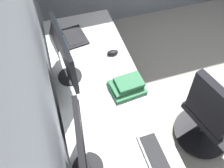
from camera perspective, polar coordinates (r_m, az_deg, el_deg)
name	(u,v)px	position (r m, az deg, el deg)	size (l,w,h in m)	color
wall_back	(30,89)	(1.15, -20.57, -1.20)	(4.61, 0.10, 2.60)	#8C939E
desk	(106,106)	(1.75, -1.57, -5.84)	(2.29, 0.70, 0.73)	white
drawer_pedestal	(104,126)	(2.03, -1.98, -10.99)	(0.40, 0.51, 0.69)	white
monitor_primary	(84,154)	(1.26, -7.26, -17.59)	(0.51, 0.20, 0.47)	black
monitor_secondary	(65,55)	(1.68, -12.13, 7.49)	(0.54, 0.20, 0.46)	black
laptop_leftmost	(66,35)	(2.17, -11.78, 12.28)	(0.34, 0.35, 0.22)	black
keyboard_main	(158,162)	(1.53, 11.97, -19.21)	(0.42, 0.15, 0.02)	silver
mouse_main	(113,53)	(2.01, 0.15, 8.19)	(0.06, 0.10, 0.03)	black
book_stack_near	(127,85)	(1.75, 3.98, -0.33)	(0.24, 0.28, 0.08)	#3D8456
office_chair	(210,116)	(2.13, 24.18, -7.68)	(0.56, 0.59, 0.97)	black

